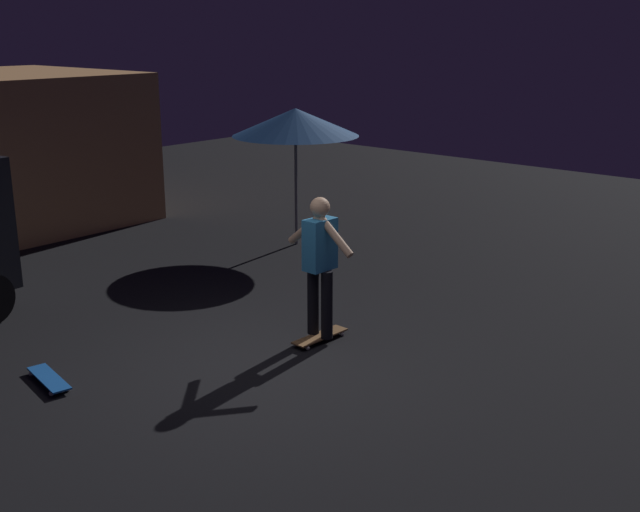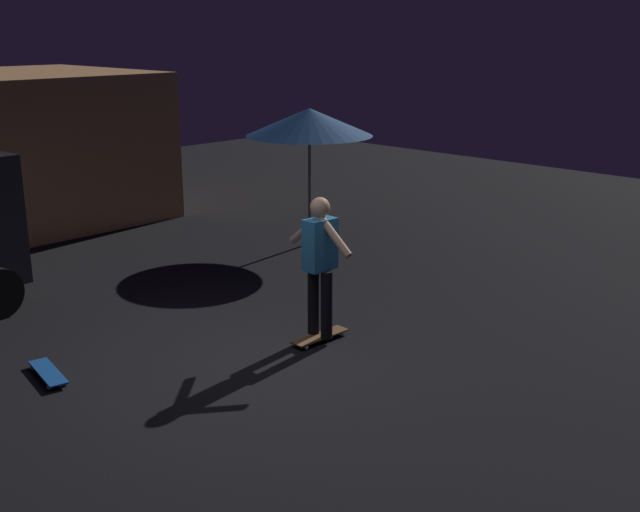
# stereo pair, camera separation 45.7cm
# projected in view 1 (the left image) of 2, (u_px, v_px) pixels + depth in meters

# --- Properties ---
(ground_plane) EXTENTS (28.00, 28.00, 0.00)m
(ground_plane) POSITION_uv_depth(u_px,v_px,m) (254.00, 372.00, 8.57)
(ground_plane) COLOR black
(patio_umbrella) EXTENTS (2.10, 2.10, 2.30)m
(patio_umbrella) POSITION_uv_depth(u_px,v_px,m) (295.00, 122.00, 13.01)
(patio_umbrella) COLOR slate
(patio_umbrella) RESTS_ON ground_plane
(skateboard_ridden) EXTENTS (0.79, 0.24, 0.07)m
(skateboard_ridden) POSITION_uv_depth(u_px,v_px,m) (320.00, 336.00, 9.40)
(skateboard_ridden) COLOR olive
(skateboard_ridden) RESTS_ON ground_plane
(skateboard_spare) EXTENTS (0.35, 0.80, 0.07)m
(skateboard_spare) POSITION_uv_depth(u_px,v_px,m) (49.00, 379.00, 8.28)
(skateboard_spare) COLOR #1959B2
(skateboard_spare) RESTS_ON ground_plane
(skater) EXTENTS (0.39, 0.98, 1.67)m
(skater) POSITION_uv_depth(u_px,v_px,m) (320.00, 257.00, 9.12)
(skater) COLOR black
(skater) RESTS_ON skateboard_ridden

